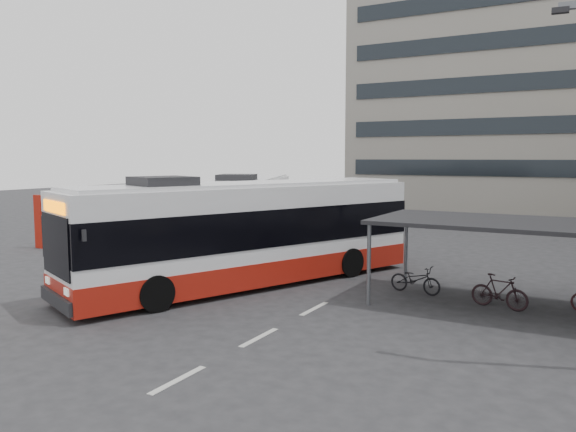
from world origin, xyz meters
The scene contains 9 objects.
ground centered at (0.00, 0.00, 0.00)m, with size 120.00×120.00×0.00m, color #28282B.
bike_shelter centered at (8.45, 3.00, 1.64)m, with size 10.00×4.00×2.54m.
office_block centered at (6.00, 36.00, 12.50)m, with size 30.00×15.00×25.00m, color gray.
road_markings centered at (2.50, -3.00, 0.01)m, with size 0.15×7.60×0.01m.
bus_main centered at (-0.89, 1.77, 1.76)m, with size 7.52×12.89×3.79m.
bus_teal centered at (-5.57, 8.92, 1.69)m, with size 7.25×12.34×3.63m.
pedestrian centered at (-4.73, -1.19, 0.92)m, with size 0.67×0.44×1.84m, color black.
sign_totem_mid centered at (-13.98, 3.28, 1.33)m, with size 0.56×0.18×2.58m.
sign_totem_north centered at (-13.16, 8.46, 1.33)m, with size 0.56×0.25×2.58m.
Camera 1 is at (9.61, -14.24, 4.38)m, focal length 35.00 mm.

